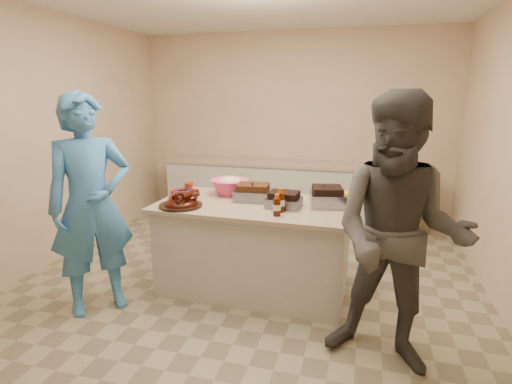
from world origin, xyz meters
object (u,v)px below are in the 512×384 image
(guest_gray, at_px, (387,362))
(island, at_px, (255,288))
(guest_blue, at_px, (102,306))
(coleslaw_bowl, at_px, (230,194))
(plastic_cup, at_px, (189,191))
(bbq_bottle_a, at_px, (280,212))
(mustard_bottle, at_px, (247,198))
(rib_platter, at_px, (181,206))
(roasting_pan, at_px, (327,206))
(bbq_bottle_b, at_px, (277,216))

(guest_gray, bearing_deg, island, 157.47)
(guest_blue, distance_m, guest_gray, 2.43)
(guest_blue, bearing_deg, guest_gray, -49.38)
(coleslaw_bowl, distance_m, guest_gray, 2.06)
(plastic_cup, distance_m, guest_gray, 2.43)
(bbq_bottle_a, height_order, mustard_bottle, bbq_bottle_a)
(bbq_bottle_a, xyz_separation_m, guest_gray, (0.92, -0.62, -0.85))
(bbq_bottle_a, xyz_separation_m, mustard_bottle, (-0.41, 0.37, 0.00))
(rib_platter, bearing_deg, guest_blue, -144.28)
(bbq_bottle_a, relative_size, plastic_cup, 2.13)
(island, bearing_deg, coleslaw_bowl, 142.58)
(guest_blue, xyz_separation_m, guest_gray, (2.43, -0.11, 0.00))
(roasting_pan, bearing_deg, rib_platter, -175.54)
(rib_platter, bearing_deg, plastic_cup, 107.19)
(coleslaw_bowl, relative_size, mustard_bottle, 2.96)
(island, height_order, mustard_bottle, mustard_bottle)
(coleslaw_bowl, relative_size, guest_gray, 0.21)
(bbq_bottle_a, xyz_separation_m, bbq_bottle_b, (-0.01, -0.12, 0.00))
(rib_platter, relative_size, bbq_bottle_b, 2.11)
(mustard_bottle, bearing_deg, bbq_bottle_a, -41.68)
(roasting_pan, distance_m, guest_gray, 1.37)
(rib_platter, bearing_deg, coleslaw_bowl, 61.76)
(island, height_order, bbq_bottle_b, bbq_bottle_b)
(island, height_order, rib_platter, rib_platter)
(guest_gray, bearing_deg, guest_blue, -171.21)
(bbq_bottle_b, bearing_deg, mustard_bottle, 129.86)
(bbq_bottle_a, bearing_deg, island, 146.67)
(bbq_bottle_b, bearing_deg, bbq_bottle_a, 87.35)
(rib_platter, height_order, mustard_bottle, rib_platter)
(bbq_bottle_a, distance_m, guest_gray, 1.40)
(rib_platter, relative_size, plastic_cup, 4.01)
(roasting_pan, height_order, guest_blue, roasting_pan)
(island, bearing_deg, guest_gray, -32.68)
(bbq_bottle_b, relative_size, mustard_bottle, 1.43)
(coleslaw_bowl, xyz_separation_m, guest_blue, (-0.89, -0.97, -0.85))
(rib_platter, xyz_separation_m, mustard_bottle, (0.49, 0.44, 0.00))
(bbq_bottle_b, distance_m, plastic_cup, 1.22)
(rib_platter, relative_size, guest_blue, 0.21)
(rib_platter, xyz_separation_m, plastic_cup, (-0.17, 0.55, 0.00))
(guest_blue, bearing_deg, coleslaw_bowl, 0.56)
(coleslaw_bowl, bearing_deg, guest_blue, -132.67)
(roasting_pan, bearing_deg, island, 177.66)
(coleslaw_bowl, relative_size, bbq_bottle_b, 2.07)
(roasting_pan, height_order, coleslaw_bowl, coleslaw_bowl)
(bbq_bottle_a, bearing_deg, mustard_bottle, 138.32)
(rib_platter, distance_m, mustard_bottle, 0.66)
(rib_platter, xyz_separation_m, bbq_bottle_b, (0.90, -0.04, 0.00))
(island, relative_size, bbq_bottle_a, 8.64)
(roasting_pan, relative_size, mustard_bottle, 2.35)
(coleslaw_bowl, bearing_deg, plastic_cup, 177.75)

